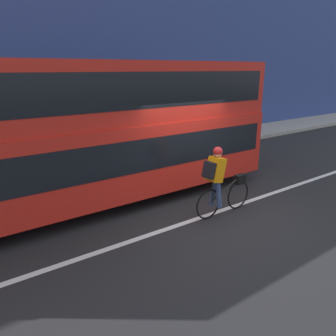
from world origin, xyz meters
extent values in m
plane|color=#232326|center=(0.00, 0.00, 0.00)|extent=(80.00, 80.00, 0.00)
cube|color=silver|center=(0.00, -0.16, 0.00)|extent=(50.00, 0.14, 0.01)
cube|color=#A8A399|center=(0.00, 5.89, 0.08)|extent=(60.00, 2.40, 0.16)
cube|color=#33478C|center=(0.00, 7.23, 4.01)|extent=(60.00, 0.30, 8.02)
cylinder|color=black|center=(0.93, 2.09, 0.54)|extent=(1.08, 0.30, 1.08)
cube|color=red|center=(-2.15, 2.09, 1.18)|extent=(9.92, 2.49, 1.72)
cube|color=black|center=(-2.15, 2.09, 1.39)|extent=(9.52, 2.51, 0.76)
cube|color=red|center=(-2.15, 2.09, 2.75)|extent=(9.92, 2.39, 1.40)
cube|color=black|center=(-2.15, 2.09, 2.82)|extent=(9.52, 2.41, 0.78)
torus|color=black|center=(0.71, -0.29, 0.35)|extent=(0.70, 0.04, 0.70)
torus|color=black|center=(-0.26, -0.29, 0.35)|extent=(0.70, 0.04, 0.70)
cylinder|color=black|center=(0.22, -0.29, 0.58)|extent=(0.98, 0.03, 0.48)
cylinder|color=black|center=(-0.14, -0.29, 0.61)|extent=(0.03, 0.03, 0.52)
cube|color=black|center=(0.74, -0.29, 0.75)|extent=(0.26, 0.16, 0.22)
cube|color=orange|center=(-0.08, -0.29, 1.14)|extent=(0.37, 0.32, 0.58)
cube|color=black|center=(-0.28, -0.29, 1.16)|extent=(0.21, 0.26, 0.38)
cylinder|color=#384C7A|center=(-0.04, -0.20, 0.56)|extent=(0.22, 0.11, 0.63)
cylinder|color=#384C7A|center=(-0.04, -0.38, 0.56)|extent=(0.20, 0.11, 0.63)
sphere|color=tan|center=(-0.04, -0.29, 1.49)|extent=(0.19, 0.19, 0.19)
sphere|color=red|center=(-0.04, -0.29, 1.54)|extent=(0.21, 0.21, 0.21)
cylinder|color=#262628|center=(-0.27, 5.77, 0.65)|extent=(0.49, 0.49, 0.98)
camera|label=1|loc=(-4.97, -5.27, 3.28)|focal=35.00mm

